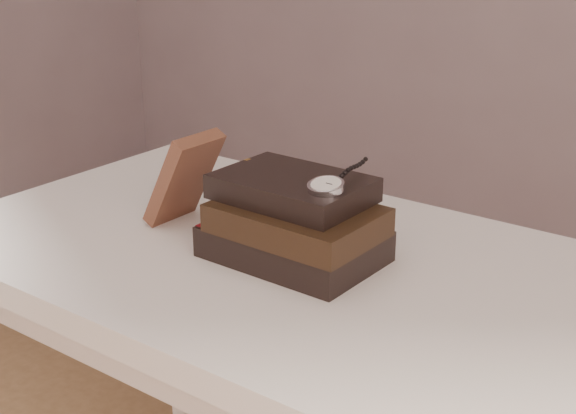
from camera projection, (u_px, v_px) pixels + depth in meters
The scene contains 5 objects.
table at pixel (272, 305), 1.20m from camera, with size 1.00×0.60×0.75m.
book_stack at pixel (295, 222), 1.12m from camera, with size 0.24×0.17×0.12m.
journal at pixel (184, 178), 1.24m from camera, with size 0.02×0.10×0.16m, color #48271B.
pocket_watch at pixel (329, 184), 1.05m from camera, with size 0.05×0.15×0.02m.
eyeglasses at pixel (282, 187), 1.22m from camera, with size 0.10×0.12×0.05m.
Camera 1 is at (0.66, -0.50, 1.22)m, focal length 50.49 mm.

